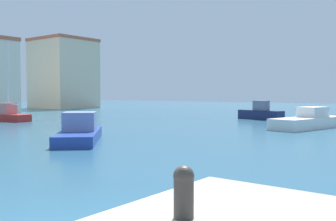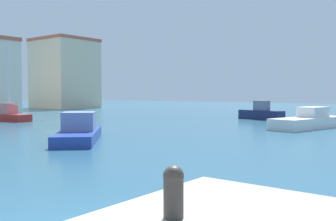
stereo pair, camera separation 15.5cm
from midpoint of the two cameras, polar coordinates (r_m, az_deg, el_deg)
name	(u,v)px [view 1 (the left image)]	position (r m, az deg, el deg)	size (l,w,h in m)	color
water	(63,126)	(31.43, -15.37, -2.26)	(160.00, 160.00, 0.00)	#285670
mooring_bollard	(184,190)	(5.01, 1.43, -11.59)	(0.27, 0.27, 0.68)	#38332D
sailboat_red_outer_mooring	(8,115)	(38.72, -22.60, -0.58)	(2.15, 4.59, 7.32)	#B22823
motorboat_navy_near_pier	(261,113)	(39.20, 13.39, -0.40)	(2.41, 4.97, 1.86)	#19234C
motorboat_white_far_right	(309,121)	(30.54, 19.94, -1.45)	(7.60, 3.61, 1.57)	white
motorboat_blue_behind_lamppost	(80,132)	(21.45, -13.13, -3.07)	(5.79, 5.63, 1.58)	#233D93
harbor_office	(64,74)	(70.11, -15.22, 5.29)	(8.72, 9.53, 12.02)	beige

